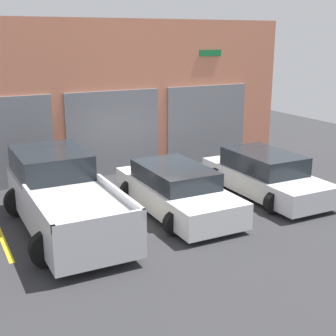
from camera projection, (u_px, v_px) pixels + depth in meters
name	position (u px, v px, depth m)	size (l,w,h in m)	color
ground_plane	(158.00, 198.00, 13.77)	(28.00, 28.00, 0.00)	#2D2D30
shophouse_building	(115.00, 100.00, 15.88)	(13.04, 0.68, 5.17)	#D17A5B
pickup_truck	(63.00, 196.00, 11.48)	(2.48, 5.13, 1.74)	silver
sedan_white	(176.00, 190.00, 12.64)	(2.14, 4.45, 1.25)	white
sedan_side	(265.00, 175.00, 13.97)	(2.12, 4.37, 1.30)	silver
parking_stripe_far_left	(4.00, 243.00, 10.79)	(0.12, 2.20, 0.01)	gold
parking_stripe_left	(125.00, 221.00, 12.11)	(0.12, 2.20, 0.01)	gold
parking_stripe_centre	(222.00, 202.00, 13.44)	(0.12, 2.20, 0.01)	gold
parking_stripe_right	(302.00, 187.00, 14.77)	(0.12, 2.20, 0.01)	gold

